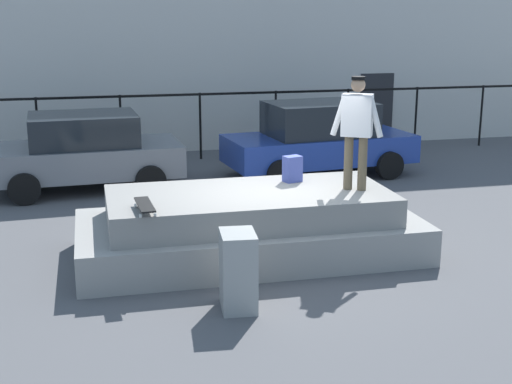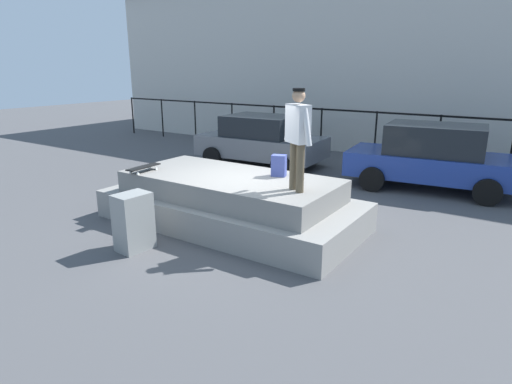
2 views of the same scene
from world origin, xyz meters
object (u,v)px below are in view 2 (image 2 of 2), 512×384
object	(u,v)px
car_grey_sedan_near	(261,140)
car_blue_sedan_mid	(433,157)
skateboarder	(298,133)
utility_box	(134,222)
skateboard	(144,167)
backpack	(279,166)

from	to	relation	value
car_grey_sedan_near	car_blue_sedan_mid	distance (m)	5.30
skateboarder	utility_box	xyz separation A→B (m)	(-2.25, -1.77, -1.53)
skateboard	car_grey_sedan_near	distance (m)	5.79
car_blue_sedan_mid	utility_box	size ratio (longest dim) A/B	4.36
skateboard	utility_box	bearing A→B (deg)	-49.65
backpack	utility_box	xyz separation A→B (m)	(-1.45, -2.51, -0.72)
car_blue_sedan_mid	backpack	bearing A→B (deg)	-113.48
utility_box	skateboarder	bearing A→B (deg)	43.35
car_grey_sedan_near	car_blue_sedan_mid	xyz separation A→B (m)	(5.30, 0.09, 0.03)
skateboarder	car_grey_sedan_near	bearing A→B (deg)	128.41
skateboarder	skateboard	world-z (taller)	skateboarder
skateboarder	backpack	bearing A→B (deg)	137.28
skateboarder	utility_box	size ratio (longest dim) A/B	1.72
skateboard	backpack	bearing A→B (deg)	26.72
skateboard	car_blue_sedan_mid	xyz separation A→B (m)	(4.48, 5.81, -0.26)
skateboard	car_blue_sedan_mid	size ratio (longest dim) A/B	0.18
skateboard	car_grey_sedan_near	size ratio (longest dim) A/B	0.20
skateboarder	car_grey_sedan_near	xyz separation A→B (m)	(-4.12, 5.20, -1.21)
car_grey_sedan_near	utility_box	size ratio (longest dim) A/B	4.03
car_blue_sedan_mid	utility_box	bearing A→B (deg)	-115.86
car_grey_sedan_near	utility_box	world-z (taller)	car_grey_sedan_near
skateboard	car_grey_sedan_near	bearing A→B (deg)	98.08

